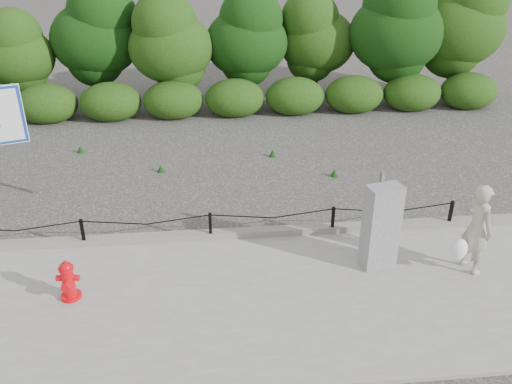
{
  "coord_description": "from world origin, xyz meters",
  "views": [
    {
      "loc": [
        -0.02,
        -9.36,
        5.97
      ],
      "look_at": [
        0.94,
        0.2,
        1.0
      ],
      "focal_mm": 38.0,
      "sensor_mm": 36.0,
      "label": 1
    }
  ],
  "objects": [
    {
      "name": "fire_hydrant",
      "position": [
        -2.44,
        -1.65,
        0.44
      ],
      "size": [
        0.39,
        0.4,
        0.75
      ],
      "rotation": [
        0.0,
        0.0,
        -0.07
      ],
      "color": "red",
      "rests_on": "sidewalk"
    },
    {
      "name": "chain_barrier",
      "position": [
        0.0,
        0.0,
        0.46
      ],
      "size": [
        10.06,
        0.06,
        0.6
      ],
      "color": "black",
      "rests_on": "sidewalk"
    },
    {
      "name": "pedestrian",
      "position": [
        4.72,
        -1.52,
        0.93
      ],
      "size": [
        0.8,
        0.73,
        1.74
      ],
      "rotation": [
        0.0,
        0.0,
        1.89
      ],
      "color": "#A1A08A",
      "rests_on": "sidewalk"
    },
    {
      "name": "sidewalk",
      "position": [
        0.0,
        -2.0,
        0.04
      ],
      "size": [
        14.0,
        4.0,
        0.08
      ],
      "primitive_type": "cube",
      "color": "gray",
      "rests_on": "ground"
    },
    {
      "name": "ground",
      "position": [
        0.0,
        0.0,
        0.0
      ],
      "size": [
        90.0,
        90.0,
        0.0
      ],
      "primitive_type": "plane",
      "color": "#2D2B28",
      "rests_on": "ground"
    },
    {
      "name": "utility_cabinet",
      "position": [
        3.08,
        -1.19,
        0.9
      ],
      "size": [
        0.69,
        0.52,
        1.81
      ],
      "rotation": [
        0.0,
        0.0,
        0.24
      ],
      "color": "#9B9B9E",
      "rests_on": "sidewalk"
    },
    {
      "name": "curb",
      "position": [
        0.0,
        0.05,
        0.15
      ],
      "size": [
        14.0,
        0.22,
        0.14
      ],
      "primitive_type": "cube",
      "color": "slate",
      "rests_on": "sidewalk"
    },
    {
      "name": "treeline",
      "position": [
        0.78,
        8.92,
        2.42
      ],
      "size": [
        20.53,
        3.47,
        4.43
      ],
      "color": "black",
      "rests_on": "ground"
    }
  ]
}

